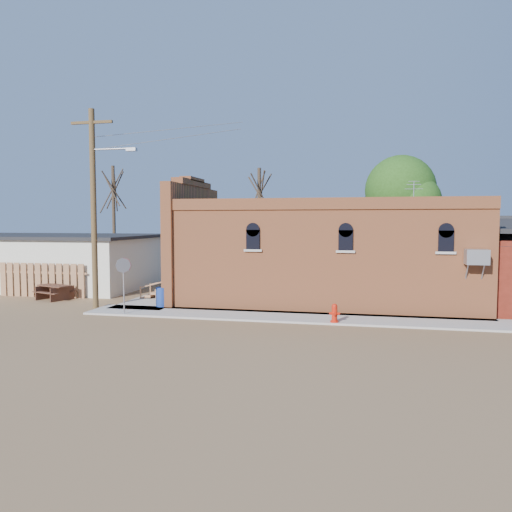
% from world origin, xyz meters
% --- Properties ---
extents(ground, '(120.00, 120.00, 0.00)m').
position_xyz_m(ground, '(0.00, 0.00, 0.00)').
color(ground, brown).
rests_on(ground, ground).
extents(sidewalk_south, '(19.00, 2.20, 0.08)m').
position_xyz_m(sidewalk_south, '(1.50, 0.90, 0.04)').
color(sidewalk_south, '#9E9991').
rests_on(sidewalk_south, ground).
extents(sidewalk_west, '(2.60, 10.00, 0.08)m').
position_xyz_m(sidewalk_west, '(-6.30, 6.00, 0.04)').
color(sidewalk_west, '#9E9991').
rests_on(sidewalk_west, ground).
extents(brick_bar, '(16.40, 7.97, 6.30)m').
position_xyz_m(brick_bar, '(1.64, 5.49, 2.34)').
color(brick_bar, '#CC6D3E').
rests_on(brick_bar, ground).
extents(wood_fence, '(5.20, 0.10, 1.80)m').
position_xyz_m(wood_fence, '(-12.80, 3.80, 0.90)').
color(wood_fence, '#976444').
rests_on(wood_fence, ground).
extents(utility_pole, '(3.12, 0.26, 9.00)m').
position_xyz_m(utility_pole, '(-8.14, 1.20, 4.77)').
color(utility_pole, '#4D351E').
rests_on(utility_pole, ground).
extents(tree_bare_near, '(2.80, 2.80, 7.65)m').
position_xyz_m(tree_bare_near, '(-3.00, 13.00, 5.96)').
color(tree_bare_near, '#423026').
rests_on(tree_bare_near, ground).
extents(tree_bare_far, '(2.80, 2.80, 8.16)m').
position_xyz_m(tree_bare_far, '(-14.00, 14.00, 6.36)').
color(tree_bare_far, '#423026').
rests_on(tree_bare_far, ground).
extents(tree_leafy, '(4.40, 4.40, 8.15)m').
position_xyz_m(tree_leafy, '(6.00, 13.50, 5.93)').
color(tree_leafy, '#423026').
rests_on(tree_leafy, ground).
extents(fire_hydrant, '(0.43, 0.42, 0.73)m').
position_xyz_m(fire_hydrant, '(2.67, -0.00, 0.44)').
color(fire_hydrant, red).
rests_on(fire_hydrant, sidewalk_south).
extents(stop_sign, '(0.52, 0.48, 2.38)m').
position_xyz_m(stop_sign, '(-6.18, 0.00, 1.91)').
color(stop_sign, '#94949A').
rests_on(stop_sign, sidewalk_south).
extents(trash_barrel, '(0.68, 0.68, 0.88)m').
position_xyz_m(trash_barrel, '(-5.30, 2.02, 0.52)').
color(trash_barrel, navy).
rests_on(trash_barrel, sidewalk_west).
extents(picnic_table, '(2.15, 1.88, 0.75)m').
position_xyz_m(picnic_table, '(-11.64, 3.20, 0.49)').
color(picnic_table, '#4B2B1E').
rests_on(picnic_table, ground).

